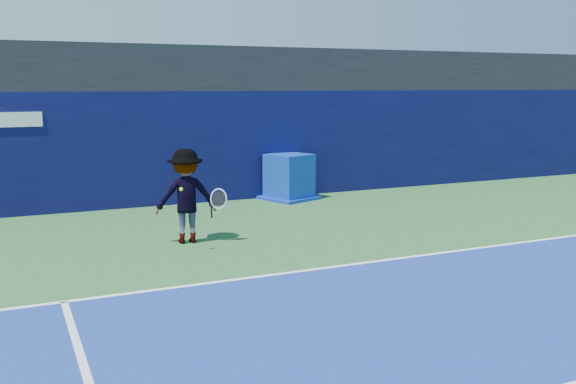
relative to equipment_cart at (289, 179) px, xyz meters
name	(u,v)px	position (x,y,z in m)	size (l,w,h in m)	color
ground	(470,320)	(-1.59, -9.56, -0.58)	(80.00, 80.00, 0.00)	#295C2C
baseline	(358,264)	(-1.59, -6.56, -0.57)	(24.00, 0.10, 0.01)	white
stadium_band	(212,70)	(-1.59, 1.94, 3.02)	(36.00, 3.00, 1.20)	black
back_wall_assembly	(224,145)	(-1.59, 0.94, 0.92)	(36.00, 1.03, 3.00)	#0A0B39
equipment_cart	(289,179)	(0.00, 0.00, 0.00)	(1.70, 1.70, 1.26)	#0B2E9E
tennis_player	(186,196)	(-3.95, -3.71, 0.38)	(1.42, 0.85, 1.91)	white
tennis_ball	(181,189)	(-4.27, -4.57, 0.67)	(0.07, 0.07, 0.07)	#C0D717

